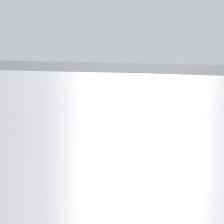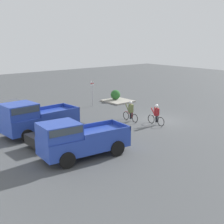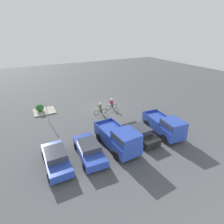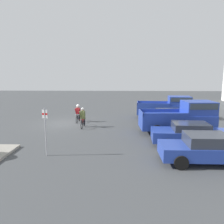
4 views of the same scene
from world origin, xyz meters
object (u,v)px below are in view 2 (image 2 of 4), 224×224
cyclist_0 (131,111)px  shrub (115,95)px  sedan_2 (9,110)px  sedan_0 (61,133)px  cyclist_1 (156,114)px  sedan_1 (22,117)px  fire_lane_sign (92,91)px  pickup_truck_0 (78,139)px  pickup_truck_1 (34,118)px

cyclist_0 → shrub: (7.01, -4.33, -0.16)m
sedan_2 → sedan_0: bearing=-179.8°
sedan_2 → cyclist_1: cyclist_1 is taller
sedan_1 → sedan_2: size_ratio=1.07×
fire_lane_sign → sedan_0: bearing=133.6°
sedan_1 → cyclist_0: size_ratio=2.66×
pickup_truck_0 → shrub: (11.01, -12.11, -0.49)m
sedan_0 → sedan_1: 5.60m
sedan_0 → cyclist_0: size_ratio=2.40×
sedan_0 → shrub: (8.25, -11.55, -0.02)m
sedan_0 → cyclist_0: cyclist_0 is taller
cyclist_0 → sedan_0: bearing=99.7°
cyclist_0 → fire_lane_sign: (6.49, -0.89, 0.73)m
fire_lane_sign → shrub: size_ratio=2.52×
fire_lane_sign → sedan_2: bearing=85.2°
pickup_truck_1 → cyclist_1: 9.23m
sedan_0 → pickup_truck_1: size_ratio=0.79×
sedan_1 → cyclist_0: 8.55m
shrub → fire_lane_sign: bearing=98.7°
sedan_1 → cyclist_1: (-6.45, -8.15, 0.15)m
pickup_truck_1 → sedan_1: (2.83, -0.33, -0.52)m
sedan_2 → sedan_1: bearing=177.9°
sedan_1 → shrub: bearing=-77.2°
pickup_truck_1 → sedan_2: pickup_truck_1 is taller
sedan_2 → pickup_truck_0: bearing=177.3°
sedan_0 → sedan_2: size_ratio=0.96×
sedan_0 → sedan_1: (5.60, 0.13, 0.01)m
cyclist_1 → fire_lane_sign: size_ratio=0.68×
cyclist_0 → cyclist_1: (-2.08, -0.80, 0.03)m
pickup_truck_1 → shrub: size_ratio=5.26×
pickup_truck_1 → sedan_1: 2.89m
cyclist_0 → sedan_2: bearing=45.3°
pickup_truck_1 → cyclist_1: (-3.62, -8.48, -0.37)m
sedan_2 → fire_lane_sign: 8.21m
pickup_truck_0 → cyclist_1: size_ratio=3.02×
pickup_truck_1 → cyclist_1: bearing=-113.1°
pickup_truck_1 → sedan_1: pickup_truck_1 is taller
pickup_truck_1 → sedan_1: size_ratio=1.14×
cyclist_0 → sedan_1: bearing=59.3°
pickup_truck_0 → cyclist_1: (1.91, -8.58, -0.30)m
pickup_truck_0 → pickup_truck_1: size_ratio=0.98×
sedan_2 → shrub: (-0.15, -11.58, -0.06)m
pickup_truck_0 → pickup_truck_1: pickup_truck_1 is taller
sedan_0 → cyclist_1: cyclist_1 is taller
pickup_truck_0 → sedan_2: (11.16, -0.53, -0.43)m
sedan_2 → shrub: 11.58m
pickup_truck_0 → sedan_1: (8.36, -0.42, -0.46)m
pickup_truck_0 → cyclist_0: 8.75m
sedan_0 → cyclist_0: 7.33m
pickup_truck_1 → sedan_2: 5.66m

